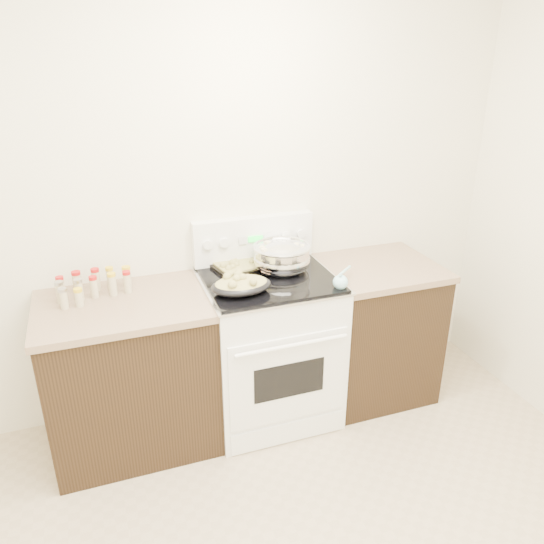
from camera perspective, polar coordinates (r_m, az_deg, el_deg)
name	(u,v)px	position (r m, az deg, el deg)	size (l,w,h in m)	color
room_shell	(319,240)	(1.45, 5.04, 3.40)	(4.10, 3.60, 2.75)	#EEE8CE
counter_left	(132,374)	(3.18, -14.85, -10.53)	(0.93, 0.67, 0.92)	black
counter_right	(373,329)	(3.59, 10.80, -6.00)	(0.73, 0.67, 0.92)	black
kitchen_range	(269,345)	(3.29, -0.32, -7.81)	(0.78, 0.73, 1.22)	white
mixing_bowl	(282,258)	(3.16, 1.06, 1.56)	(0.45, 0.45, 0.20)	silver
roasting_pan	(241,284)	(2.89, -3.36, -1.35)	(0.34, 0.24, 0.11)	black
baking_sheet	(243,264)	(3.23, -3.18, 0.85)	(0.43, 0.34, 0.06)	black
wooden_spoon	(245,279)	(3.04, -2.90, -0.75)	(0.15, 0.25, 0.04)	#9C6E47
blue_ladle	(341,281)	(2.98, 7.42, -0.96)	(0.21, 0.24, 0.11)	#9DDEEA
spice_jars	(92,285)	(3.06, -18.79, -1.35)	(0.40, 0.23, 0.13)	#BFB28C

